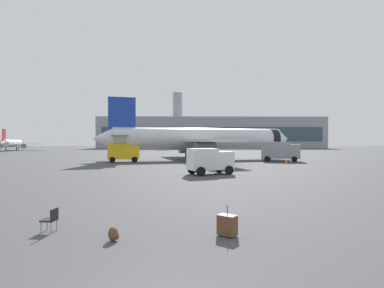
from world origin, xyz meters
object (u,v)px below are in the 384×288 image
Objects in this scene: service_truck at (123,152)px; cargo_van at (210,160)px; airplane_at_gate at (200,139)px; safety_cone_mid at (286,162)px; safety_cone_near at (135,159)px; rolling_suitcase at (227,225)px; gate_chair at (51,219)px; fuel_truck at (281,151)px; traveller_backpack at (114,234)px; airplane_taxiing at (12,143)px.

service_truck is 21.79m from cargo_van.
airplane_at_gate is 15.76m from safety_cone_mid.
safety_cone_near is 42.66m from rolling_suitcase.
safety_cone_near is at bearing 95.03° from gate_chair.
safety_cone_near is at bearing 174.51° from fuel_truck.
service_truck is 39.04m from traveller_backpack.
airplane_at_gate is at bearing 88.72° from rolling_suitcase.
rolling_suitcase is at bearing -57.60° from airplane_taxiing.
airplane_taxiing is 49.83× the size of traveller_backpack.
traveller_backpack is (-3.88, -0.45, -0.16)m from rolling_suitcase.
traveller_backpack is at bearing -114.35° from fuel_truck.
traveller_backpack is at bearing -22.70° from gate_chair.
fuel_truck is 7.51× the size of gate_chair.
cargo_van is at bearing -55.66° from service_truck.
airplane_taxiing is 4.63× the size of service_truck.
airplane_at_gate is at bearing 89.96° from cargo_van.
gate_chair is (-6.42, 0.61, 0.11)m from rolling_suitcase.
safety_cone_near is 24.48m from safety_cone_mid.
cargo_van is at bearing -90.04° from airplane_at_gate.
safety_cone_near is 42.36m from traveller_backpack.
service_truck is (-12.31, -5.24, -2.05)m from airplane_at_gate.
cargo_van is 19.90m from rolling_suitcase.
service_truck is (50.07, -58.94, -0.87)m from airplane_taxiing.
service_truck is 0.80× the size of fuel_truck.
airplane_at_gate is 55.15× the size of safety_cone_mid.
rolling_suitcase reaches higher than safety_cone_mid.
gate_chair is at bearing 157.30° from traveller_backpack.
safety_cone_mid is 38.26m from traveller_backpack.
airplane_taxiing is 114.65m from rolling_suitcase.
safety_cone_mid reaches higher than traveller_backpack.
safety_cone_mid reaches higher than safety_cone_near.
cargo_van is (62.36, -76.93, -1.03)m from airplane_taxiing.
traveller_backpack is at bearing -173.36° from rolling_suitcase.
gate_chair is (-20.46, -38.54, -1.27)m from fuel_truck.
gate_chair is at bearing -84.97° from safety_cone_near.
airplane_at_gate is at bearing -40.72° from airplane_taxiing.
airplane_at_gate reaches higher than cargo_van.
fuel_truck is at bearing -5.49° from safety_cone_near.
cargo_van is 5.62× the size of gate_chair.
rolling_suitcase is at bearing -5.42° from gate_chair.
fuel_truck is at bearing -37.37° from airplane_taxiing.
service_truck is 4.70× the size of rolling_suitcase.
service_truck reaches higher than gate_chair.
airplane_taxiing reaches higher than traveller_backpack.
service_truck is at bearing 97.53° from gate_chair.
fuel_truck is 43.66m from gate_chair.
fuel_truck reaches higher than cargo_van.
service_truck is at bearing -49.65° from airplane_taxiing.
safety_cone_near is (-24.05, 2.31, -1.48)m from fuel_truck.
safety_cone_near is (-10.98, -1.62, -3.36)m from airplane_at_gate.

